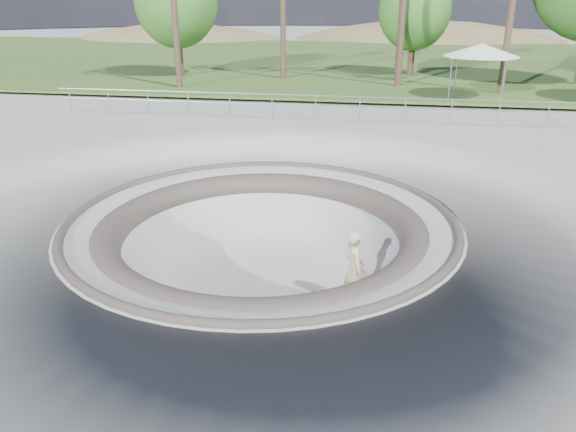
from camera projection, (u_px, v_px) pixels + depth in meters
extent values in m
plane|color=#A3A39E|center=(261.00, 219.00, 14.69)|extent=(180.00, 180.00, 0.00)
torus|color=#A3A39E|center=(263.00, 286.00, 15.44)|extent=(14.00, 14.00, 4.00)
cylinder|color=#A3A39E|center=(263.00, 285.00, 15.42)|extent=(6.60, 6.60, 0.10)
torus|color=#4D443D|center=(261.00, 220.00, 14.70)|extent=(10.24, 10.24, 0.24)
torus|color=#4D443D|center=(262.00, 235.00, 14.86)|extent=(8.91, 8.91, 0.81)
cube|color=#325120|center=(347.00, 61.00, 45.72)|extent=(180.00, 36.00, 0.12)
ellipsoid|color=brown|center=(181.00, 92.00, 70.73)|extent=(50.40, 36.00, 23.40)
ellipsoid|color=brown|center=(421.00, 104.00, 71.33)|extent=(61.60, 44.00, 28.60)
cylinder|color=#92949A|center=(316.00, 95.00, 25.23)|extent=(25.00, 0.05, 0.05)
cylinder|color=#92949A|center=(315.00, 105.00, 25.40)|extent=(25.00, 0.05, 0.05)
cube|color=brown|center=(353.00, 303.00, 14.28)|extent=(0.75, 0.31, 0.02)
cylinder|color=#B6B7BC|center=(353.00, 305.00, 14.29)|extent=(0.05, 0.15, 0.03)
cylinder|color=#B6B7BC|center=(353.00, 305.00, 14.29)|extent=(0.05, 0.15, 0.03)
cylinder|color=white|center=(353.00, 305.00, 14.29)|extent=(0.06, 0.03, 0.06)
cylinder|color=white|center=(353.00, 305.00, 14.29)|extent=(0.06, 0.03, 0.06)
cylinder|color=white|center=(353.00, 305.00, 14.29)|extent=(0.06, 0.03, 0.06)
cylinder|color=white|center=(353.00, 305.00, 14.29)|extent=(0.06, 0.03, 0.06)
imported|color=#CBB583|center=(354.00, 269.00, 13.90)|extent=(0.66, 0.83, 1.98)
cylinder|color=#92949A|center=(456.00, 81.00, 28.51)|extent=(0.06, 0.06, 2.01)
cylinder|color=#92949A|center=(508.00, 82.00, 28.12)|extent=(0.06, 0.06, 2.01)
cylinder|color=#92949A|center=(451.00, 74.00, 30.85)|extent=(0.06, 0.06, 2.01)
cylinder|color=#92949A|center=(499.00, 75.00, 30.47)|extent=(0.06, 0.06, 2.01)
cube|color=silver|center=(481.00, 56.00, 29.08)|extent=(3.29, 3.29, 0.08)
cone|color=silver|center=(482.00, 50.00, 28.96)|extent=(5.30, 5.30, 0.64)
cylinder|color=brown|center=(283.00, 2.00, 34.50)|extent=(0.36, 0.36, 9.48)
cylinder|color=brown|center=(402.00, 6.00, 33.97)|extent=(0.36, 0.36, 8.99)
cylinder|color=brown|center=(179.00, 43.00, 36.34)|extent=(0.44, 0.44, 4.45)
ellipsoid|color=#356B24|center=(176.00, 1.00, 35.39)|extent=(5.31, 4.83, 5.79)
cylinder|color=brown|center=(412.00, 46.00, 37.12)|extent=(0.44, 0.44, 3.91)
ellipsoid|color=#356B24|center=(415.00, 10.00, 36.29)|extent=(4.67, 4.25, 5.10)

